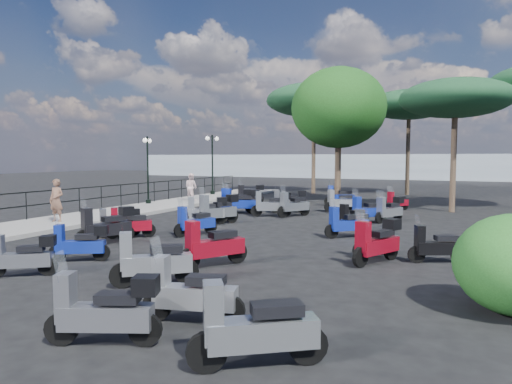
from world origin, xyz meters
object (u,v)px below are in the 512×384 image
at_px(scooter_4, 235,199).
at_px(scooter_10, 237,201).
at_px(scooter_2, 106,226).
at_px(pedestrian_far, 191,187).
at_px(scooter_20, 377,242).
at_px(scooter_19, 212,246).
at_px(scooter_16, 293,206).
at_px(pine_2, 314,100).
at_px(scooter_0, 23,257).
at_px(scooter_3, 206,211).
at_px(scooter_17, 340,197).
at_px(scooter_8, 129,225).
at_px(scooter_13, 152,262).
at_px(scooter_26, 437,246).
at_px(scooter_27, 347,224).
at_px(scooter_29, 397,202).
at_px(scooter_30, 241,202).
at_px(scooter_11, 289,202).
at_px(scooter_15, 272,204).
at_px(lamp_post_2, 212,160).
at_px(woman, 56,200).
at_px(scooter_7, 118,223).
at_px(scooter_5, 250,195).
at_px(scooter_9, 218,210).
at_px(scooter_12, 104,311).
at_px(scooter_21, 353,218).
at_px(lamp_post_1, 148,165).
at_px(scooter_25, 375,241).
at_px(scooter_14, 195,222).
at_px(scooter_18, 190,294).
at_px(scooter_28, 367,211).
at_px(broadleaf_tree, 339,108).
at_px(scooter_24, 255,330).
at_px(scooter_6, 80,244).
at_px(scooter_22, 389,210).

relative_size(scooter_4, scooter_10, 0.86).
bearing_deg(scooter_2, scooter_10, -67.22).
height_order(pedestrian_far, scooter_20, pedestrian_far).
bearing_deg(scooter_19, scooter_16, -50.57).
distance_m(scooter_19, pine_2, 23.81).
relative_size(scooter_0, scooter_3, 0.87).
bearing_deg(scooter_17, scooter_8, 135.39).
xyz_separation_m(scooter_13, scooter_26, (5.14, 4.50, -0.08)).
relative_size(scooter_27, scooter_29, 1.01).
xyz_separation_m(scooter_10, scooter_30, (0.30, -0.19, 0.00)).
relative_size(scooter_11, scooter_15, 0.96).
height_order(lamp_post_2, woman, lamp_post_2).
bearing_deg(scooter_7, scooter_4, -47.44).
relative_size(scooter_5, scooter_10, 0.80).
distance_m(scooter_5, scooter_11, 4.45).
distance_m(scooter_5, scooter_9, 7.87).
distance_m(scooter_3, scooter_17, 9.30).
bearing_deg(woman, scooter_19, -25.56).
height_order(woman, scooter_27, woman).
relative_size(scooter_12, scooter_16, 0.99).
height_order(scooter_8, scooter_13, scooter_13).
relative_size(scooter_0, scooter_10, 0.70).
bearing_deg(scooter_15, scooter_21, -143.57).
distance_m(lamp_post_1, scooter_13, 15.74).
distance_m(scooter_16, scooter_25, 8.21).
bearing_deg(lamp_post_2, scooter_14, -48.57).
height_order(scooter_4, scooter_12, scooter_4).
xyz_separation_m(woman, pedestrian_far, (0.04, 9.47, -0.04)).
bearing_deg(scooter_18, scooter_2, 38.20).
relative_size(scooter_12, scooter_28, 1.13).
xyz_separation_m(scooter_10, scooter_16, (2.77, -0.08, -0.07)).
bearing_deg(scooter_9, broadleaf_tree, -71.10).
distance_m(woman, scooter_20, 12.26).
height_order(scooter_24, scooter_29, scooter_24).
bearing_deg(scooter_29, scooter_26, 136.74).
distance_m(woman, scooter_17, 13.96).
distance_m(scooter_8, scooter_18, 8.16).
bearing_deg(scooter_6, scooter_5, -21.92).
distance_m(scooter_5, scooter_16, 5.79).
bearing_deg(scooter_21, scooter_9, 41.60).
xyz_separation_m(scooter_10, pine_2, (-0.28, 12.98, 6.12)).
height_order(scooter_12, scooter_25, scooter_12).
distance_m(scooter_22, broadleaf_tree, 9.91).
height_order(scooter_17, pine_2, pine_2).
bearing_deg(lamp_post_1, pine_2, 44.42).
relative_size(scooter_15, scooter_19, 1.04).
xyz_separation_m(scooter_3, scooter_26, (8.46, -3.29, -0.11)).
distance_m(pedestrian_far, scooter_26, 16.92).
xyz_separation_m(scooter_2, scooter_6, (1.01, -2.05, -0.09)).
bearing_deg(scooter_7, scooter_12, 171.05).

